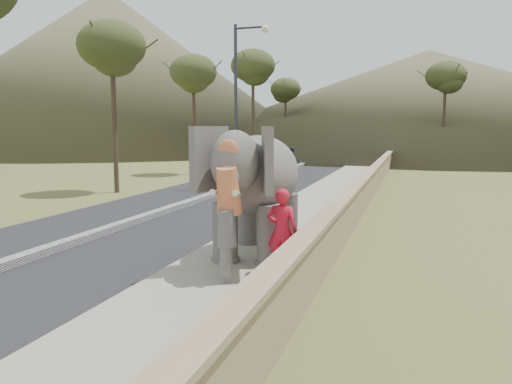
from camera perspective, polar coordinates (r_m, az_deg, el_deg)
ground at (r=8.56m, az=-7.53°, el=-13.83°), size 160.00×160.00×0.00m
road at (r=19.41m, az=-8.45°, el=-1.77°), size 7.00×120.00×0.03m
median at (r=19.39m, az=-8.45°, el=-1.49°), size 0.35×120.00×0.22m
walkway at (r=17.81m, az=6.19°, el=-2.36°), size 3.00×120.00×0.15m
parapet at (r=17.49m, az=11.52°, el=-1.08°), size 0.30×120.00×1.10m
lamppost at (r=24.81m, az=-1.65°, el=11.55°), size 1.76×0.36×8.00m
signboard at (r=24.38m, az=-1.48°, el=4.03°), size 0.60×0.08×2.40m
hill_left at (r=75.16m, az=-16.50°, el=13.20°), size 60.00×60.00×22.00m
hill_far at (r=77.33m, az=18.95°, el=9.96°), size 80.00×80.00×14.00m
elephant_and_man at (r=11.56m, az=0.25°, el=-0.02°), size 2.36×4.11×2.91m
motorcyclist at (r=29.63m, az=3.62°, el=2.94°), size 1.59×1.74×1.93m
trees at (r=35.97m, az=12.86°, el=9.05°), size 47.18×44.81×9.93m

